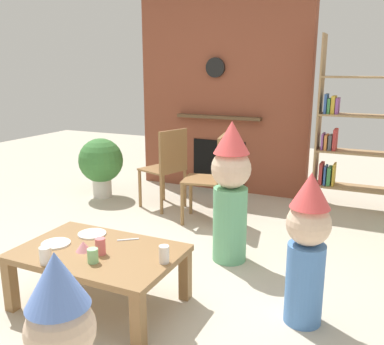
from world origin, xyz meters
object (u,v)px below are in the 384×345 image
object	(u,v)px
paper_cup_near_left	(100,246)
child_in_pink	(307,246)
paper_cup_far_left	(164,254)
paper_plate_rear	(92,234)
bookshelf	(352,133)
birthday_cake_slice	(83,246)
dining_chair_left	(168,164)
potted_plant_short	(101,162)
paper_cup_near_right	(93,256)
paper_cup_center	(46,255)
dining_chair_middle	(213,173)
paper_plate_front	(56,243)
coffee_table	(99,258)
child_by_the_chairs	(231,189)

from	to	relation	value
paper_cup_near_left	child_in_pink	bearing A→B (deg)	18.43
paper_cup_far_left	paper_plate_rear	xyz separation A→B (m)	(-0.68, 0.18, -0.05)
bookshelf	birthday_cake_slice	distance (m)	3.19
paper_cup_near_left	dining_chair_left	bearing A→B (deg)	106.10
child_in_pink	potted_plant_short	size ratio (longest dim) A/B	1.32
paper_cup_near_right	paper_cup_far_left	xyz separation A→B (m)	(0.39, 0.18, 0.01)
paper_plate_rear	child_in_pink	xyz separation A→B (m)	(1.47, 0.17, 0.11)
paper_cup_center	dining_chair_middle	distance (m)	2.08
paper_cup_center	dining_chair_left	world-z (taller)	dining_chair_left
bookshelf	paper_plate_front	bearing A→B (deg)	-119.68
paper_cup_near_left	dining_chair_middle	bearing A→B (deg)	88.91
paper_cup_far_left	dining_chair_left	distance (m)	2.17
coffee_table	paper_cup_near_left	bearing A→B (deg)	-38.64
paper_cup_near_right	paper_cup_center	world-z (taller)	paper_cup_center
dining_chair_left	paper_cup_near_left	bearing A→B (deg)	124.84
child_by_the_chairs	coffee_table	bearing A→B (deg)	-0.00
paper_cup_near_left	potted_plant_short	distance (m)	2.55
paper_cup_near_right	child_by_the_chairs	size ratio (longest dim) A/B	0.08
coffee_table	child_by_the_chairs	distance (m)	1.18
paper_cup_center	child_by_the_chairs	xyz separation A→B (m)	(0.72, 1.29, 0.17)
child_in_pink	dining_chair_middle	size ratio (longest dim) A/B	1.07
coffee_table	dining_chair_left	distance (m)	2.03
child_in_pink	potted_plant_short	distance (m)	3.18
child_in_pink	dining_chair_middle	xyz separation A→B (m)	(-1.18, 1.41, 0.00)
bookshelf	paper_cup_center	distance (m)	3.44
paper_cup_near_right	dining_chair_middle	world-z (taller)	dining_chair_middle
paper_plate_rear	birthday_cake_slice	size ratio (longest dim) A/B	1.99
bookshelf	potted_plant_short	distance (m)	2.91
paper_cup_near_right	paper_plate_front	size ratio (longest dim) A/B	0.46
paper_cup_center	child_in_pink	world-z (taller)	child_in_pink
paper_cup_near_left	paper_plate_rear	world-z (taller)	paper_cup_near_left
child_in_pink	paper_plate_rear	bearing A→B (deg)	-9.60
birthday_cake_slice	dining_chair_middle	bearing A→B (deg)	84.80
paper_plate_rear	birthday_cake_slice	distance (m)	0.28
coffee_table	birthday_cake_slice	bearing A→B (deg)	-149.08
child_by_the_chairs	paper_cup_near_left	bearing A→B (deg)	3.19
bookshelf	coffee_table	size ratio (longest dim) A/B	1.80
paper_plate_rear	dining_chair_left	size ratio (longest dim) A/B	0.22
paper_cup_near_left	dining_chair_middle	distance (m)	1.81
birthday_cake_slice	child_in_pink	world-z (taller)	child_in_pink
paper_cup_near_right	paper_plate_rear	world-z (taller)	paper_cup_near_right
paper_cup_center	child_in_pink	bearing A→B (deg)	24.46
dining_chair_middle	paper_cup_near_right	bearing A→B (deg)	78.71
birthday_cake_slice	paper_plate_front	bearing A→B (deg)	178.52
dining_chair_left	dining_chair_middle	size ratio (longest dim) A/B	1.00
coffee_table	dining_chair_middle	xyz separation A→B (m)	(0.09, 1.77, 0.18)
paper_plate_rear	dining_chair_middle	world-z (taller)	dining_chair_middle
paper_plate_rear	birthday_cake_slice	xyz separation A→B (m)	(0.12, -0.25, 0.03)
coffee_table	potted_plant_short	world-z (taller)	potted_plant_short
paper_cup_near_left	potted_plant_short	xyz separation A→B (m)	(-1.52, 2.04, -0.01)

